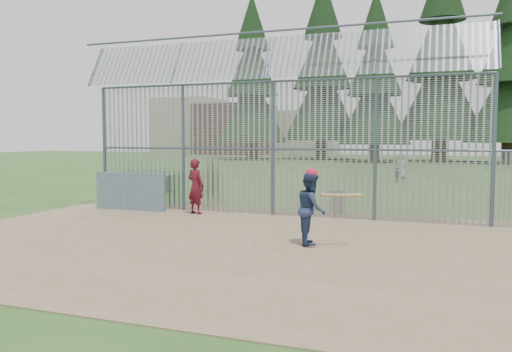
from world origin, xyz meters
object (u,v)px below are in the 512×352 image
at_px(dugout_wall, 130,191).
at_px(bleacher, 137,182).
at_px(onlooker, 196,186).
at_px(trash_can, 338,201).
at_px(batter, 311,209).

distance_m(dugout_wall, bleacher, 5.84).
bearing_deg(dugout_wall, onlooker, 0.14).
xyz_separation_m(trash_can, bleacher, (-9.37, 3.37, 0.03)).
bearing_deg(batter, onlooker, 38.29).
bearing_deg(trash_can, dugout_wall, -165.68).
bearing_deg(bleacher, trash_can, -19.80).
xyz_separation_m(dugout_wall, bleacher, (-3.00, 5.00, -0.21)).
height_order(batter, bleacher, batter).
height_order(onlooker, trash_can, onlooker).
xyz_separation_m(dugout_wall, onlooker, (2.33, 0.01, 0.24)).
bearing_deg(onlooker, batter, 164.17).
relative_size(onlooker, trash_can, 2.05).
height_order(batter, onlooker, onlooker).
bearing_deg(trash_can, batter, -86.62).
bearing_deg(onlooker, bleacher, -23.47).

